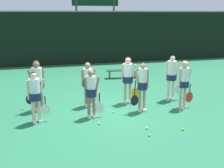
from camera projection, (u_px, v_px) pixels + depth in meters
ground_plane at (112, 109)px, 9.38m from camera, size 140.00×140.00×0.00m
fence_windscreen at (79, 38)px, 17.14m from camera, size 60.00×0.08×3.46m
scoreboard at (95, 5)px, 18.66m from camera, size 3.34×0.15×5.03m
bench_courtside at (123, 71)px, 13.78m from camera, size 1.74×0.50×0.43m
player_0 at (35, 93)px, 8.00m from camera, size 0.65×0.37×1.62m
player_1 at (91, 90)px, 8.39m from camera, size 0.64×0.34×1.60m
player_2 at (142, 83)px, 8.92m from camera, size 0.61×0.33×1.72m
player_3 at (184, 80)px, 9.21m from camera, size 0.65×0.37×1.72m
player_4 at (37, 81)px, 8.99m from camera, size 0.66×0.40×1.77m
player_5 at (88, 81)px, 9.44m from camera, size 0.66×0.37×1.62m
player_6 at (128, 76)px, 9.75m from camera, size 0.66×0.39×1.76m
player_7 at (172, 74)px, 10.10m from camera, size 0.67×0.40×1.77m
tennis_ball_0 at (113, 112)px, 8.98m from camera, size 0.07×0.07×0.07m
tennis_ball_1 at (147, 128)px, 7.71m from camera, size 0.07×0.07×0.07m
tennis_ball_2 at (180, 111)px, 9.06m from camera, size 0.07×0.07×0.07m
tennis_ball_3 at (149, 135)px, 7.28m from camera, size 0.07×0.07×0.07m
tennis_ball_4 at (22, 109)px, 9.27m from camera, size 0.06×0.06×0.06m
tennis_ball_5 at (183, 129)px, 7.64m from camera, size 0.07×0.07×0.07m
tennis_ball_6 at (99, 123)px, 8.06m from camera, size 0.07×0.07×0.07m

